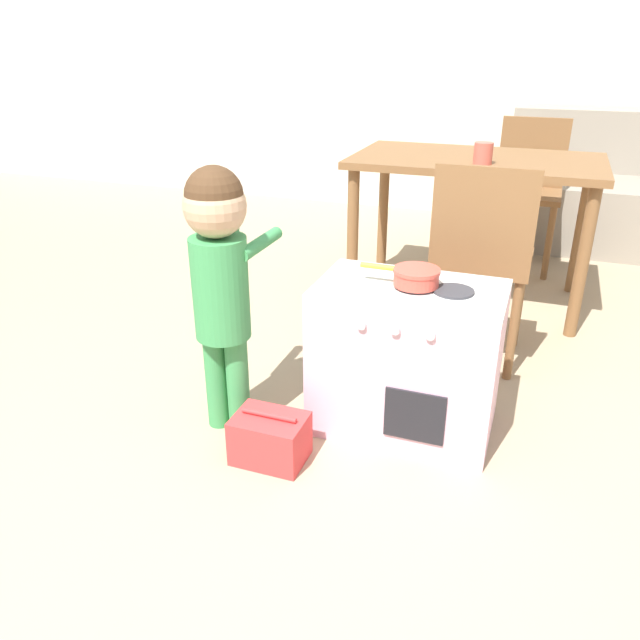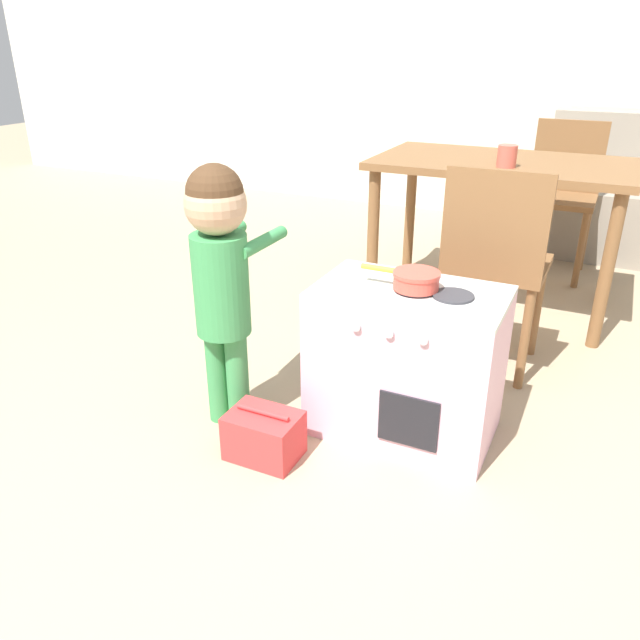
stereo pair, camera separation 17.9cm
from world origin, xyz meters
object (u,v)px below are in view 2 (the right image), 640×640
dining_chair_far (561,193)px  toy_basket (264,435)px  play_kitchen (406,362)px  dining_table (501,182)px  dining_chair_near (495,263)px  child_figure (220,261)px  toy_pot (415,279)px  cup_on_table (507,156)px

dining_chair_far → toy_basket: bearing=74.9°
toy_basket → play_kitchen: bearing=44.2°
dining_table → dining_chair_near: 0.74m
dining_chair_far → dining_table: bearing=70.7°
child_figure → play_kitchen: bearing=20.9°
toy_pot → child_figure: (-0.59, -0.22, 0.04)m
child_figure → dining_table: child_figure is taller
toy_pot → toy_basket: size_ratio=1.13×
dining_chair_far → cup_on_table: (-0.19, -0.83, 0.32)m
toy_basket → dining_chair_near: (0.52, 0.91, 0.38)m
dining_table → toy_pot: bearing=-90.7°
play_kitchen → toy_basket: bearing=-135.8°
toy_basket → dining_table: bearing=76.6°
toy_basket → dining_table: size_ratio=0.20×
toy_basket → cup_on_table: size_ratio=2.39×
child_figure → dining_chair_near: bearing=46.7°
dining_table → cup_on_table: cup_on_table is taller
play_kitchen → dining_chair_near: (0.16, 0.56, 0.20)m
play_kitchen → toy_basket: play_kitchen is taller
toy_basket → cup_on_table: bearing=73.5°
toy_basket → dining_table: (0.39, 1.62, 0.55)m
play_kitchen → dining_chair_near: dining_chair_near is taller
dining_chair_near → child_figure: bearing=-133.3°
toy_basket → dining_table: dining_table is taller
child_figure → dining_chair_far: size_ratio=1.09×
play_kitchen → dining_chair_far: bearing=82.4°
dining_table → dining_chair_far: (0.23, 0.65, -0.17)m
cup_on_table → toy_pot: bearing=-93.0°
toy_pot → toy_basket: toy_pot is taller
toy_basket → dining_chair_far: bearing=74.9°
toy_pot → child_figure: 0.63m
child_figure → dining_chair_near: child_figure is taller
child_figure → cup_on_table: child_figure is taller
dining_chair_far → cup_on_table: dining_chair_far is taller
toy_basket → dining_table: 1.76m
dining_chair_far → cup_on_table: 0.90m
play_kitchen → dining_table: dining_table is taller
toy_basket → child_figure: bearing=148.9°
toy_pot → dining_table: dining_table is taller
play_kitchen → dining_chair_far: (0.26, 1.93, 0.20)m
cup_on_table → dining_chair_near: bearing=-80.3°
toy_pot → child_figure: bearing=-159.4°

